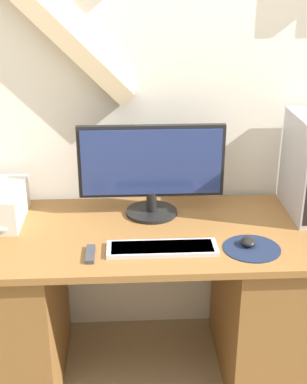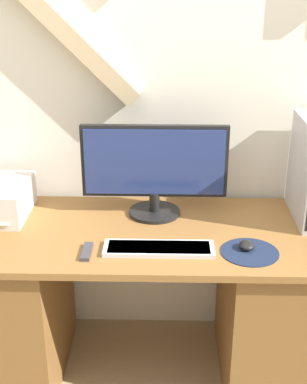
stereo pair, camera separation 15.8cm
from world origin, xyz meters
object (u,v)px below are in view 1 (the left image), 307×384
keyboard (162,248)px  mouse (248,242)px  monitor (151,167)px  remote_control (90,254)px

keyboard → mouse: 0.35m
keyboard → mouse: bearing=2.7°
keyboard → monitor: bearing=94.2°
mouse → remote_control: size_ratio=0.55×
keyboard → mouse: mouse is taller
keyboard → remote_control: size_ratio=3.36×
remote_control → monitor: bearing=55.4°
keyboard → remote_control: (-0.29, -0.03, -0.00)m
monitor → keyboard: 0.41m
mouse → remote_control: mouse is taller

